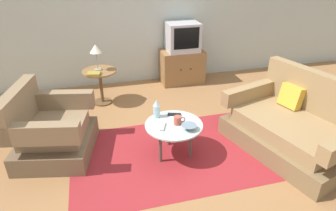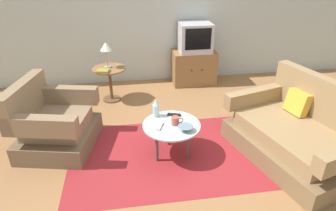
{
  "view_description": "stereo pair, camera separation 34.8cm",
  "coord_description": "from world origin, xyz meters",
  "px_view_note": "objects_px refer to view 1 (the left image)",
  "views": [
    {
      "loc": [
        -0.9,
        -2.76,
        2.23
      ],
      "look_at": [
        -0.08,
        0.32,
        0.55
      ],
      "focal_mm": 31.51,
      "sensor_mm": 36.0,
      "label": 1
    },
    {
      "loc": [
        -0.56,
        -2.83,
        2.23
      ],
      "look_at": [
        -0.08,
        0.32,
        0.55
      ],
      "focal_mm": 31.51,
      "sensor_mm": 36.0,
      "label": 2
    }
  ],
  "objects_px": {
    "tv_stand": "(182,67)",
    "coffee_table": "(174,127)",
    "vase": "(156,109)",
    "couch": "(294,127)",
    "side_table": "(100,80)",
    "table_lamp": "(96,50)",
    "tv_remote_silver": "(163,127)",
    "bowl": "(189,127)",
    "book": "(94,74)",
    "mug": "(178,120)",
    "tv_remote_dark": "(174,114)",
    "television": "(183,37)",
    "armchair": "(50,132)"
  },
  "relations": [
    {
      "from": "tv_stand",
      "to": "coffee_table",
      "type": "bearing_deg",
      "value": -109.71
    },
    {
      "from": "vase",
      "to": "couch",
      "type": "bearing_deg",
      "value": -15.9
    },
    {
      "from": "couch",
      "to": "side_table",
      "type": "distance_m",
      "value": 2.92
    },
    {
      "from": "side_table",
      "to": "tv_stand",
      "type": "bearing_deg",
      "value": 18.47
    },
    {
      "from": "table_lamp",
      "to": "tv_remote_silver",
      "type": "xyz_separation_m",
      "value": [
        0.63,
        -1.7,
        -0.45
      ]
    },
    {
      "from": "tv_remote_silver",
      "to": "table_lamp",
      "type": "bearing_deg",
      "value": 42.46
    },
    {
      "from": "couch",
      "to": "vase",
      "type": "height_order",
      "value": "couch"
    },
    {
      "from": "coffee_table",
      "to": "bowl",
      "type": "bearing_deg",
      "value": -49.19
    },
    {
      "from": "bowl",
      "to": "tv_remote_silver",
      "type": "distance_m",
      "value": 0.3
    },
    {
      "from": "tv_stand",
      "to": "table_lamp",
      "type": "height_order",
      "value": "table_lamp"
    },
    {
      "from": "tv_remote_silver",
      "to": "book",
      "type": "height_order",
      "value": "book"
    },
    {
      "from": "mug",
      "to": "tv_remote_dark",
      "type": "xyz_separation_m",
      "value": [
        0.02,
        0.21,
        -0.04
      ]
    },
    {
      "from": "table_lamp",
      "to": "vase",
      "type": "distance_m",
      "value": 1.61
    },
    {
      "from": "coffee_table",
      "to": "bowl",
      "type": "relative_size",
      "value": 3.9
    },
    {
      "from": "coffee_table",
      "to": "vase",
      "type": "relative_size",
      "value": 2.96
    },
    {
      "from": "side_table",
      "to": "bowl",
      "type": "bearing_deg",
      "value": -63.76
    },
    {
      "from": "television",
      "to": "book",
      "type": "bearing_deg",
      "value": -157.32
    },
    {
      "from": "coffee_table",
      "to": "mug",
      "type": "xyz_separation_m",
      "value": [
        0.05,
        -0.01,
        0.09
      ]
    },
    {
      "from": "mug",
      "to": "book",
      "type": "height_order",
      "value": "book"
    },
    {
      "from": "armchair",
      "to": "side_table",
      "type": "height_order",
      "value": "armchair"
    },
    {
      "from": "mug",
      "to": "tv_remote_silver",
      "type": "bearing_deg",
      "value": -171.55
    },
    {
      "from": "tv_remote_silver",
      "to": "vase",
      "type": "bearing_deg",
      "value": 25.3
    },
    {
      "from": "armchair",
      "to": "side_table",
      "type": "relative_size",
      "value": 1.93
    },
    {
      "from": "tv_remote_silver",
      "to": "television",
      "type": "bearing_deg",
      "value": -0.44
    },
    {
      "from": "coffee_table",
      "to": "mug",
      "type": "bearing_deg",
      "value": -7.5
    },
    {
      "from": "armchair",
      "to": "tv_remote_dark",
      "type": "distance_m",
      "value": 1.51
    },
    {
      "from": "tv_remote_dark",
      "to": "side_table",
      "type": "bearing_deg",
      "value": 138.06
    },
    {
      "from": "mug",
      "to": "vase",
      "type": "bearing_deg",
      "value": 131.8
    },
    {
      "from": "vase",
      "to": "bowl",
      "type": "height_order",
      "value": "vase"
    },
    {
      "from": "television",
      "to": "book",
      "type": "xyz_separation_m",
      "value": [
        -1.61,
        -0.67,
        -0.28
      ]
    },
    {
      "from": "mug",
      "to": "bowl",
      "type": "height_order",
      "value": "mug"
    },
    {
      "from": "armchair",
      "to": "television",
      "type": "height_order",
      "value": "television"
    },
    {
      "from": "coffee_table",
      "to": "tv_remote_silver",
      "type": "distance_m",
      "value": 0.16
    },
    {
      "from": "tv_remote_silver",
      "to": "coffee_table",
      "type": "bearing_deg",
      "value": -54.19
    },
    {
      "from": "tv_remote_dark",
      "to": "tv_remote_silver",
      "type": "distance_m",
      "value": 0.32
    },
    {
      "from": "armchair",
      "to": "table_lamp",
      "type": "bearing_deg",
      "value": 164.72
    },
    {
      "from": "armchair",
      "to": "tv_stand",
      "type": "bearing_deg",
      "value": 140.62
    },
    {
      "from": "table_lamp",
      "to": "mug",
      "type": "height_order",
      "value": "table_lamp"
    },
    {
      "from": "armchair",
      "to": "vase",
      "type": "distance_m",
      "value": 1.3
    },
    {
      "from": "tv_remote_dark",
      "to": "tv_remote_silver",
      "type": "relative_size",
      "value": 0.97
    },
    {
      "from": "mug",
      "to": "bowl",
      "type": "distance_m",
      "value": 0.18
    },
    {
      "from": "vase",
      "to": "book",
      "type": "xyz_separation_m",
      "value": [
        -0.68,
        1.25,
        0.04
      ]
    },
    {
      "from": "television",
      "to": "vase",
      "type": "relative_size",
      "value": 2.45
    },
    {
      "from": "bowl",
      "to": "couch",
      "type": "bearing_deg",
      "value": -3.75
    },
    {
      "from": "armchair",
      "to": "tv_stand",
      "type": "relative_size",
      "value": 1.39
    },
    {
      "from": "table_lamp",
      "to": "tv_remote_dark",
      "type": "distance_m",
      "value": 1.74
    },
    {
      "from": "tv_stand",
      "to": "tv_remote_silver",
      "type": "bearing_deg",
      "value": -112.66
    },
    {
      "from": "couch",
      "to": "table_lamp",
      "type": "xyz_separation_m",
      "value": [
        -2.24,
        1.91,
        0.59
      ]
    },
    {
      "from": "coffee_table",
      "to": "side_table",
      "type": "height_order",
      "value": "side_table"
    },
    {
      "from": "bowl",
      "to": "television",
      "type": "bearing_deg",
      "value": 74.6
    }
  ]
}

